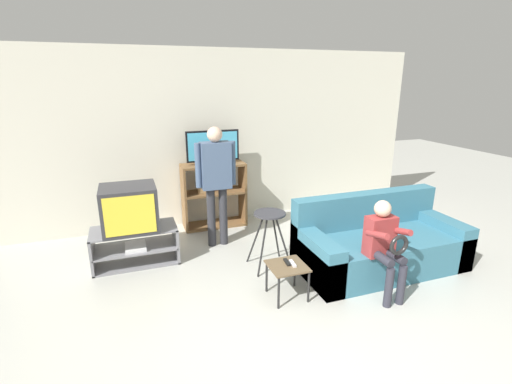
% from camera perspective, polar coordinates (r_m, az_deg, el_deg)
% --- Properties ---
extents(ground_plane, '(18.00, 18.00, 0.00)m').
position_cam_1_polar(ground_plane, '(3.27, 13.16, -25.01)').
color(ground_plane, '#B7B7AD').
extents(wall_back, '(6.40, 0.06, 2.60)m').
position_cam_1_polar(wall_back, '(5.74, -5.02, 8.27)').
color(wall_back, silver).
rests_on(wall_back, ground_plane).
extents(tv_stand, '(1.00, 0.49, 0.45)m').
position_cam_1_polar(tv_stand, '(4.79, -18.05, -7.90)').
color(tv_stand, slate).
rests_on(tv_stand, ground_plane).
extents(television_main, '(0.63, 0.54, 0.53)m').
position_cam_1_polar(television_main, '(4.60, -18.91, -2.36)').
color(television_main, '#2D2D33').
rests_on(television_main, tv_stand).
extents(media_shelf, '(0.94, 0.38, 0.97)m').
position_cam_1_polar(media_shelf, '(5.62, -6.50, -0.39)').
color(media_shelf, brown).
rests_on(media_shelf, ground_plane).
extents(television_flat, '(0.78, 0.20, 0.49)m').
position_cam_1_polar(television_flat, '(5.46, -6.65, 6.73)').
color(television_flat, black).
rests_on(television_flat, media_shelf).
extents(folding_stool, '(0.45, 0.41, 0.69)m').
position_cam_1_polar(folding_stool, '(4.33, 2.11, -4.73)').
color(folding_stool, black).
rests_on(folding_stool, ground_plane).
extents(snack_table, '(0.37, 0.37, 0.36)m').
position_cam_1_polar(snack_table, '(3.86, 4.86, -11.83)').
color(snack_table, brown).
rests_on(snack_table, ground_plane).
extents(remote_control_black, '(0.05, 0.15, 0.02)m').
position_cam_1_polar(remote_control_black, '(3.87, 4.77, -10.70)').
color(remote_control_black, black).
rests_on(remote_control_black, snack_table).
extents(remote_control_white, '(0.05, 0.15, 0.02)m').
position_cam_1_polar(remote_control_white, '(3.85, 5.67, -10.88)').
color(remote_control_white, silver).
rests_on(remote_control_white, snack_table).
extents(couch, '(1.94, 0.90, 0.83)m').
position_cam_1_polar(couch, '(4.69, 18.29, -7.61)').
color(couch, teal).
rests_on(couch, ground_plane).
extents(person_standing_adult, '(0.53, 0.20, 1.60)m').
position_cam_1_polar(person_standing_adult, '(4.82, -6.18, 2.53)').
color(person_standing_adult, '#2D2D33').
rests_on(person_standing_adult, ground_plane).
extents(person_seated_child, '(0.33, 0.43, 1.01)m').
position_cam_1_polar(person_seated_child, '(3.99, 19.15, -7.24)').
color(person_seated_child, '#2D2D38').
rests_on(person_seated_child, ground_plane).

